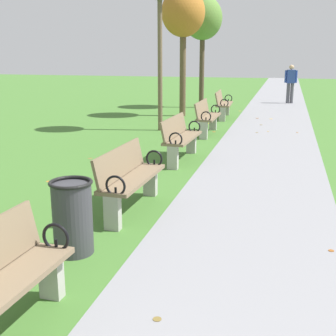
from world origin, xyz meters
TOP-DOWN VIEW (x-y plane):
  - paved_walkway at (1.18, 18.00)m, footprint 2.35×44.00m
  - park_bench_3 at (-0.50, 6.19)m, footprint 0.53×1.62m
  - park_bench_4 at (-0.50, 9.34)m, footprint 0.53×1.62m
  - park_bench_5 at (-0.50, 12.49)m, footprint 0.48×1.60m
  - park_bench_6 at (-0.50, 15.67)m, footprint 0.54×1.62m
  - tree_4 at (-1.94, 15.87)m, footprint 1.46×1.46m
  - tree_5 at (-1.76, 18.44)m, footprint 1.50×1.50m
  - pedestrian_walking at (1.68, 20.75)m, footprint 0.53×0.26m
  - trash_bin at (-0.65, 4.71)m, footprint 0.48×0.48m
  - scattered_leaves at (-0.18, 9.62)m, footprint 4.63×19.56m

SIDE VIEW (x-z plane):
  - paved_walkway at x=1.18m, z-range 0.00..0.02m
  - scattered_leaves at x=-0.18m, z-range 0.00..0.02m
  - trash_bin at x=-0.65m, z-range 0.00..0.84m
  - park_bench_3 at x=-0.50m, z-range 0.04..0.93m
  - park_bench_4 at x=-0.50m, z-range 0.04..0.93m
  - park_bench_5 at x=-0.50m, z-range 0.04..0.93m
  - park_bench_6 at x=-0.50m, z-range 0.04..0.93m
  - pedestrian_walking at x=1.68m, z-range 0.12..1.74m
  - tree_4 at x=-1.94m, z-range 1.25..5.50m
  - tree_5 at x=-1.76m, z-range 1.25..5.51m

